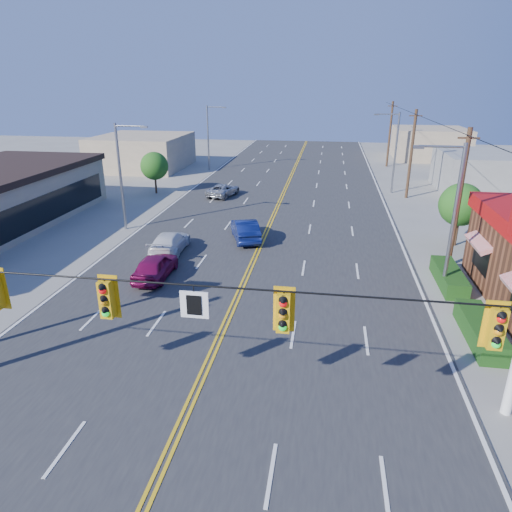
# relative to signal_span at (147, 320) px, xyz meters

# --- Properties ---
(ground) EXTENTS (160.00, 160.00, 0.00)m
(ground) POSITION_rel_signal_span_xyz_m (0.12, 0.00, -4.89)
(ground) COLOR gray
(ground) RESTS_ON ground
(road) EXTENTS (20.00, 120.00, 0.06)m
(road) POSITION_rel_signal_span_xyz_m (0.12, 20.00, -4.86)
(road) COLOR #2D2D30
(road) RESTS_ON ground
(signal_span) EXTENTS (24.32, 0.34, 9.00)m
(signal_span) POSITION_rel_signal_span_xyz_m (0.00, 0.00, 0.00)
(signal_span) COLOR #47301E
(signal_span) RESTS_ON ground
(streetlight_se) EXTENTS (2.55, 0.25, 8.00)m
(streetlight_se) POSITION_rel_signal_span_xyz_m (10.91, 14.00, -0.37)
(streetlight_se) COLOR gray
(streetlight_se) RESTS_ON ground
(streetlight_ne) EXTENTS (2.55, 0.25, 8.00)m
(streetlight_ne) POSITION_rel_signal_span_xyz_m (10.91, 38.00, -0.37)
(streetlight_ne) COLOR gray
(streetlight_ne) RESTS_ON ground
(streetlight_sw) EXTENTS (2.55, 0.25, 8.00)m
(streetlight_sw) POSITION_rel_signal_span_xyz_m (-10.67, 22.00, -0.37)
(streetlight_sw) COLOR gray
(streetlight_sw) RESTS_ON ground
(streetlight_nw) EXTENTS (2.55, 0.25, 8.00)m
(streetlight_nw) POSITION_rel_signal_span_xyz_m (-10.67, 48.00, -0.37)
(streetlight_nw) COLOR gray
(streetlight_nw) RESTS_ON ground
(utility_pole_near) EXTENTS (0.28, 0.28, 8.40)m
(utility_pole_near) POSITION_rel_signal_span_xyz_m (12.32, 18.00, -0.69)
(utility_pole_near) COLOR #47301E
(utility_pole_near) RESTS_ON ground
(utility_pole_mid) EXTENTS (0.28, 0.28, 8.40)m
(utility_pole_mid) POSITION_rel_signal_span_xyz_m (12.32, 36.00, -0.69)
(utility_pole_mid) COLOR #47301E
(utility_pole_mid) RESTS_ON ground
(utility_pole_far) EXTENTS (0.28, 0.28, 8.40)m
(utility_pole_far) POSITION_rel_signal_span_xyz_m (12.32, 54.00, -0.69)
(utility_pole_far) COLOR #47301E
(utility_pole_far) RESTS_ON ground
(tree_kfc_rear) EXTENTS (2.94, 2.94, 4.41)m
(tree_kfc_rear) POSITION_rel_signal_span_xyz_m (13.62, 22.00, -1.95)
(tree_kfc_rear) COLOR #47301E
(tree_kfc_rear) RESTS_ON ground
(tree_west) EXTENTS (2.80, 2.80, 4.20)m
(tree_west) POSITION_rel_signal_span_xyz_m (-12.88, 34.00, -2.09)
(tree_west) COLOR #47301E
(tree_west) RESTS_ON ground
(bld_east_mid) EXTENTS (12.00, 10.00, 4.00)m
(bld_east_mid) POSITION_rel_signal_span_xyz_m (22.12, 40.00, -2.89)
(bld_east_mid) COLOR gray
(bld_east_mid) RESTS_ON ground
(bld_west_far) EXTENTS (11.00, 12.00, 4.20)m
(bld_west_far) POSITION_rel_signal_span_xyz_m (-19.88, 48.00, -2.79)
(bld_west_far) COLOR tan
(bld_west_far) RESTS_ON ground
(bld_east_far) EXTENTS (10.00, 10.00, 4.40)m
(bld_east_far) POSITION_rel_signal_span_xyz_m (19.12, 62.00, -2.69)
(bld_east_far) COLOR tan
(bld_east_far) RESTS_ON ground
(car_magenta) EXTENTS (1.75, 4.25, 1.44)m
(car_magenta) POSITION_rel_signal_span_xyz_m (-5.09, 13.18, -4.16)
(car_magenta) COLOR maroon
(car_magenta) RESTS_ON ground
(car_blue) EXTENTS (3.01, 4.86, 1.51)m
(car_blue) POSITION_rel_signal_span_xyz_m (-1.15, 20.74, -4.13)
(car_blue) COLOR #0E1853
(car_blue) RESTS_ON ground
(car_white) EXTENTS (2.12, 4.79, 1.37)m
(car_white) POSITION_rel_signal_span_xyz_m (-5.69, 17.41, -4.20)
(car_white) COLOR silver
(car_white) RESTS_ON ground
(car_silver) EXTENTS (3.03, 4.76, 1.22)m
(car_silver) POSITION_rel_signal_span_xyz_m (-5.70, 33.60, -4.27)
(car_silver) COLOR #B4B4B9
(car_silver) RESTS_ON ground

